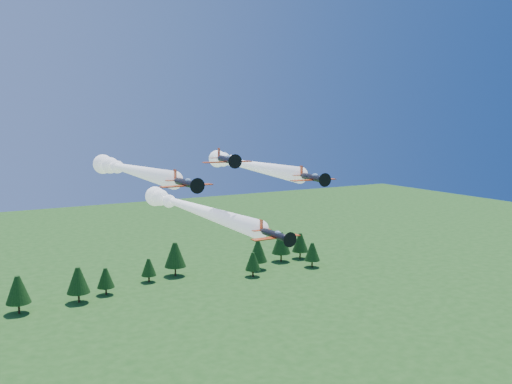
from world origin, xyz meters
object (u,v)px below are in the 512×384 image
plane_left (127,169)px  plane_right (243,164)px  plane_slot (227,160)px  plane_lead (187,206)px

plane_left → plane_right: plane_left is taller
plane_slot → plane_right: bearing=64.0°
plane_right → plane_slot: bearing=-117.7°
plane_right → plane_left: bearing=-171.2°
plane_lead → plane_right: size_ratio=1.00×
plane_left → plane_right: bearing=1.8°
plane_left → plane_slot: (8.90, -19.66, 2.44)m
plane_left → plane_lead: bearing=-47.8°
plane_left → plane_right: (22.96, 0.83, -0.19)m
plane_lead → plane_left: plane_left is taller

